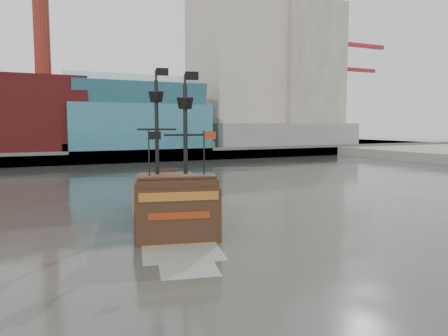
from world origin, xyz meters
TOP-DOWN VIEW (x-y plane):
  - ground at (0.00, 0.00)m, footprint 400.00×400.00m
  - promenade_far at (0.00, 92.00)m, footprint 220.00×60.00m
  - seawall at (0.00, 62.50)m, footprint 220.00×1.00m
  - skyline at (5.21, 84.56)m, footprint 149.00×45.00m
  - crane_a at (78.63, 82.00)m, footprint 22.50×4.00m
  - crane_b at (88.23, 92.00)m, footprint 19.10×4.00m
  - pirate_ship at (-3.88, 7.46)m, footprint 9.44×18.20m

SIDE VIEW (x-z plane):
  - ground at x=0.00m, z-range 0.00..0.00m
  - promenade_far at x=0.00m, z-range 0.00..2.00m
  - pirate_ship at x=-3.88m, z-range -5.35..7.72m
  - seawall at x=0.00m, z-range 0.00..2.60m
  - crane_b at x=88.23m, z-range 2.45..28.70m
  - crane_a at x=78.63m, z-range 2.99..35.24m
  - skyline at x=5.21m, z-range -6.45..55.55m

